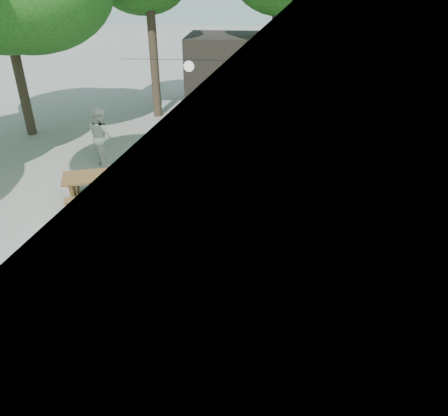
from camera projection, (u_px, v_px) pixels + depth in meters
name	position (u px, v px, depth m)	size (l,w,h in m)	color
ground	(233.00, 231.00, 9.72)	(80.00, 80.00, 0.00)	slate
pavilion	(260.00, 71.00, 18.19)	(6.00, 3.00, 2.80)	black
main_picnic_table	(221.00, 257.00, 8.17)	(2.00, 1.58, 0.75)	#543A1D
picnic_table_nw	(107.00, 187.00, 10.78)	(2.30, 2.10, 0.75)	#543A1D
picnic_table_ne	(321.00, 172.00, 11.59)	(2.16, 1.90, 0.75)	#543A1D
picnic_table_far_e	(324.00, 135.00, 14.18)	(1.97, 2.21, 0.75)	#543A1D
woman	(219.00, 215.00, 8.59)	(0.63, 0.42, 1.74)	#7EABE6
second_person	(102.00, 136.00, 12.69)	(0.82, 0.64, 1.70)	silver
plastic_chair	(319.00, 123.00, 15.67)	(0.57, 0.57, 0.90)	silver
laptop	(241.00, 240.00, 7.89)	(0.40, 0.35, 0.24)	white
tabletop_clutter	(212.00, 239.00, 8.02)	(0.74, 0.67, 0.08)	#3791BE
paper_lanterns	(239.00, 67.00, 13.82)	(9.00, 0.34, 0.38)	black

